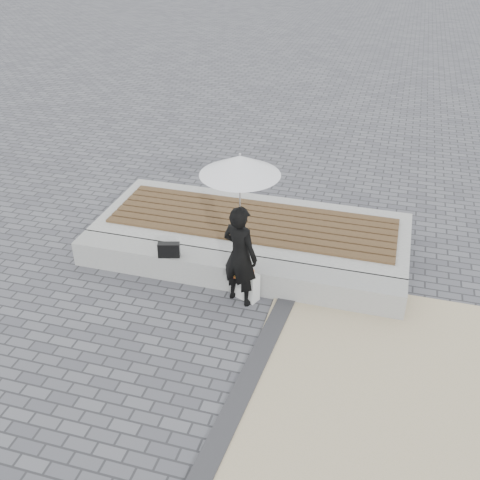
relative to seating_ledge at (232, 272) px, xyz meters
The scene contains 11 objects.
ground 1.61m from the seating_ledge, 90.00° to the right, with size 80.00×80.00×0.00m, color #535459.
terrazzo_zone 3.83m from the seating_ledge, 33.27° to the right, with size 5.00×5.00×0.02m, color tan.
edging_band 2.24m from the seating_ledge, 70.35° to the right, with size 0.25×5.20×0.04m, color #303033.
seating_ledge is the anchor object (origin of this frame).
timber_platform 1.20m from the seating_ledge, 90.00° to the left, with size 5.00×2.00×0.40m, color #AAAAA4.
timber_decking 1.22m from the seating_ledge, 90.00° to the left, with size 4.60×1.40×0.04m, color brown, non-canonical shape.
woman 0.70m from the seating_ledge, 57.64° to the right, with size 0.55×0.36×1.50m, color black.
parasol 1.94m from the seating_ledge, 57.64° to the right, with size 1.03×1.03×1.32m.
handbag 0.98m from the seating_ledge, behind, with size 0.32×0.11×0.23m, color black.
canvas_tote 0.40m from the seating_ledge, 45.01° to the right, with size 0.41×0.17×0.43m, color silver.
magazine 0.50m from the seating_ledge, 49.65° to the right, with size 0.29×0.21×0.01m, color red.
Camera 1 is at (2.03, -5.02, 4.93)m, focal length 42.45 mm.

